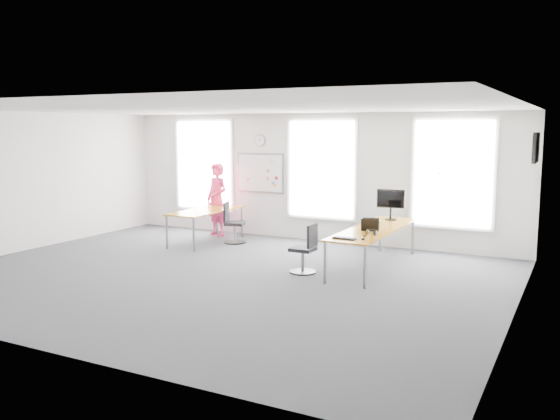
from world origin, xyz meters
The scene contains 24 objects.
floor centered at (0.00, 0.00, 0.00)m, with size 10.00×10.00×0.00m, color #2C2C31.
ceiling centered at (0.00, 0.00, 3.00)m, with size 10.00×10.00×0.00m, color white.
wall_back centered at (0.00, 4.00, 1.50)m, with size 10.00×10.00×0.00m, color white.
wall_front centered at (0.00, -4.00, 1.50)m, with size 10.00×10.00×0.00m, color white.
wall_left centered at (-5.00, 0.00, 1.50)m, with size 10.00×10.00×0.00m, color white.
wall_right centered at (5.00, 0.00, 1.50)m, with size 10.00×10.00×0.00m, color white.
window_left centered at (-3.00, 3.97, 1.70)m, with size 1.60×0.06×2.20m, color white.
window_mid centered at (0.30, 3.97, 1.70)m, with size 1.60×0.06×2.20m, color white.
window_right centered at (3.30, 3.97, 1.70)m, with size 1.60×0.06×2.20m, color white.
desk_right centered at (2.27, 1.93, 0.71)m, with size 0.84×3.14×0.76m.
desk_left centered at (-1.99, 2.54, 0.71)m, with size 0.85×2.12×0.77m.
chair_right centered at (1.30, 0.94, 0.40)m, with size 0.49×0.49×0.92m.
chair_left centered at (-1.43, 2.79, 0.42)m, with size 0.55×0.55×0.95m.
person centered at (-2.27, 3.43, 0.90)m, with size 0.66×0.43×1.80m, color #EC2E64.
whiteboard centered at (-1.35, 3.97, 1.55)m, with size 1.20×0.03×0.90m, color white.
wall_clock centered at (-1.35, 3.97, 2.35)m, with size 0.30×0.30×0.04m, color gray.
tv centered at (4.95, 3.00, 2.30)m, with size 0.06×0.90×0.55m, color black.
keyboard centered at (2.18, 0.64, 0.77)m, with size 0.41×0.15×0.02m, color black.
mouse centered at (2.49, 0.69, 0.79)m, with size 0.07×0.12×0.04m, color black.
lens_cap centered at (2.40, 1.05, 0.77)m, with size 0.07×0.07×0.01m, color black.
headphones centered at (2.46, 1.19, 0.81)m, with size 0.19×0.10×0.11m.
laptop_sleeve centered at (2.32, 1.56, 0.89)m, with size 0.31×0.24×0.25m.
paper_stack centered at (2.18, 2.03, 0.82)m, with size 0.30×0.22×0.10m, color beige.
monitor centered at (2.25, 3.06, 1.15)m, with size 0.57×0.23×0.64m.
Camera 1 is at (5.79, -8.73, 2.65)m, focal length 38.00 mm.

